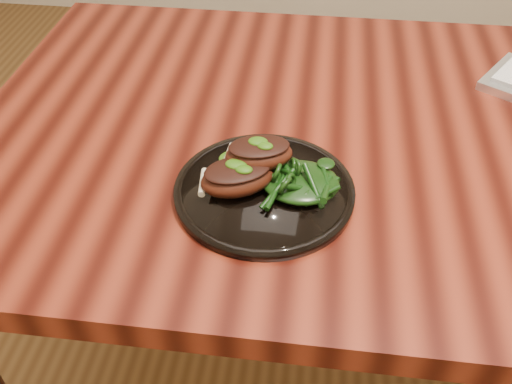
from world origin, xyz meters
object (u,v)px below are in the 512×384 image
at_px(desk, 471,179).
at_px(lamb_chop_front, 237,177).
at_px(greens_heap, 301,178).
at_px(plate, 264,191).

bearing_deg(desk, lamb_chop_front, -153.05).
xyz_separation_m(lamb_chop_front, greens_heap, (0.08, 0.01, -0.00)).
bearing_deg(desk, plate, -151.75).
height_order(desk, plate, plate).
relative_size(plate, lamb_chop_front, 2.09).
height_order(desk, lamb_chop_front, lamb_chop_front).
xyz_separation_m(desk, lamb_chop_front, (-0.35, -0.18, 0.12)).
bearing_deg(plate, lamb_chop_front, -166.12).
bearing_deg(desk, greens_heap, -148.38).
relative_size(lamb_chop_front, greens_heap, 1.12).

